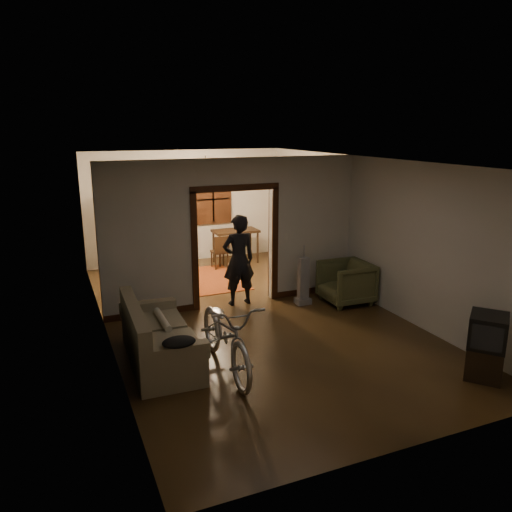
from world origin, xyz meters
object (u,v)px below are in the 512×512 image
sofa (160,333)px  locker (146,232)px  person (239,260)px  bicycle (226,334)px  armchair (346,282)px  desk (236,247)px

sofa → locker: 5.04m
person → locker: (-1.18, 3.09, 0.05)m
bicycle → person: 2.74m
armchair → person: 2.14m
bicycle → armchair: size_ratio=2.27×
person → locker: locker is taller
sofa → desk: 5.59m
locker → desk: bearing=10.9°
armchair → person: size_ratio=0.51×
sofa → person: size_ratio=1.12×
sofa → person: (1.93, 1.87, 0.43)m
locker → armchair: bearing=-34.4°
bicycle → desk: (2.15, 5.35, -0.13)m
sofa → desk: (2.94, 4.75, -0.04)m
sofa → armchair: sofa is taller
sofa → armchair: (3.88, 1.12, -0.04)m
sofa → armchair: bearing=17.8°
sofa → bicycle: (0.80, -0.60, 0.09)m
bicycle → person: person is taller
bicycle → sofa: bearing=144.5°
sofa → locker: size_ratio=1.06×
armchair → locker: (-3.12, 3.84, 0.52)m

